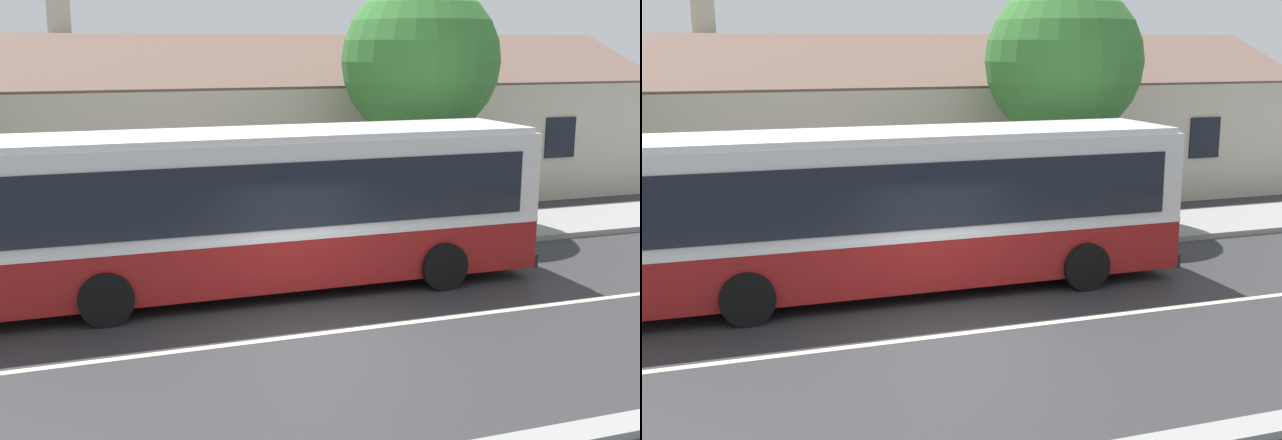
% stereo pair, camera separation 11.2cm
% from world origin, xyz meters
% --- Properties ---
extents(ground_plane, '(300.00, 300.00, 0.00)m').
position_xyz_m(ground_plane, '(0.00, 0.00, 0.00)').
color(ground_plane, '#2D2D30').
extents(sidewalk_far, '(60.00, 3.00, 0.15)m').
position_xyz_m(sidewalk_far, '(0.00, 6.00, 0.07)').
color(sidewalk_far, gray).
rests_on(sidewalk_far, ground).
extents(lane_divider_stripe, '(60.00, 0.16, 0.01)m').
position_xyz_m(lane_divider_stripe, '(0.00, 0.00, 0.00)').
color(lane_divider_stripe, beige).
rests_on(lane_divider_stripe, ground).
extents(community_building, '(24.61, 8.14, 6.34)m').
position_xyz_m(community_building, '(2.95, 13.16, 1.99)').
color(community_building, beige).
rests_on(community_building, ground).
extents(transit_bus, '(11.70, 2.83, 3.29)m').
position_xyz_m(transit_bus, '(-0.33, 2.90, 1.76)').
color(transit_bus, maroon).
rests_on(transit_bus, ground).
extents(street_tree_primary, '(4.26, 4.26, 6.68)m').
position_xyz_m(street_tree_primary, '(5.34, 7.18, 4.53)').
color(street_tree_primary, '#4C3828').
rests_on(street_tree_primary, ground).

